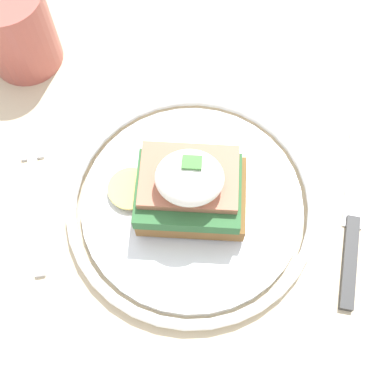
# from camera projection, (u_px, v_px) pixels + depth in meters

# --- Properties ---
(ground_plane) EXTENTS (6.00, 6.00, 0.00)m
(ground_plane) POSITION_uv_depth(u_px,v_px,m) (175.00, 344.00, 1.19)
(ground_plane) COLOR gray
(dining_table) EXTENTS (0.99, 0.71, 0.75)m
(dining_table) POSITION_uv_depth(u_px,v_px,m) (160.00, 268.00, 0.62)
(dining_table) COLOR #C6B28E
(dining_table) RESTS_ON ground_plane
(plate) EXTENTS (0.24, 0.24, 0.02)m
(plate) POSITION_uv_depth(u_px,v_px,m) (192.00, 204.00, 0.50)
(plate) COLOR silver
(plate) RESTS_ON dining_table
(sandwich) EXTENTS (0.13, 0.08, 0.08)m
(sandwich) POSITION_uv_depth(u_px,v_px,m) (189.00, 188.00, 0.47)
(sandwich) COLOR brown
(sandwich) RESTS_ON plate
(fork) EXTENTS (0.05, 0.16, 0.00)m
(fork) POSITION_uv_depth(u_px,v_px,m) (35.00, 189.00, 0.51)
(fork) COLOR silver
(fork) RESTS_ON dining_table
(knife) EXTENTS (0.04, 0.18, 0.01)m
(knife) POSITION_uv_depth(u_px,v_px,m) (352.00, 228.00, 0.50)
(knife) COLOR #2D2D2D
(knife) RESTS_ON dining_table
(cup) EXTENTS (0.08, 0.08, 0.09)m
(cup) POSITION_uv_depth(u_px,v_px,m) (16.00, 28.00, 0.54)
(cup) COLOR #AD5147
(cup) RESTS_ON dining_table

